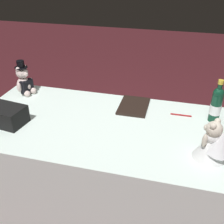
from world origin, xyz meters
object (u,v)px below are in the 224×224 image
(teddy_bear_bride, at_px, (214,143))
(guestbook, at_px, (134,106))
(teddy_bear_groom, at_px, (24,81))
(gift_case_black, at_px, (3,114))
(signing_pen, at_px, (182,115))
(champagne_bottle, at_px, (216,104))

(teddy_bear_bride, height_order, guestbook, teddy_bear_bride)
(guestbook, bearing_deg, teddy_bear_bride, -42.54)
(teddy_bear_groom, bearing_deg, teddy_bear_bride, -18.62)
(gift_case_black, bearing_deg, guestbook, 28.23)
(guestbook, bearing_deg, signing_pen, -7.03)
(teddy_bear_groom, distance_m, signing_pen, 1.24)
(champagne_bottle, xyz_separation_m, gift_case_black, (-1.35, -0.38, -0.07))
(teddy_bear_bride, distance_m, gift_case_black, 1.32)
(teddy_bear_groom, relative_size, champagne_bottle, 0.93)
(champagne_bottle, xyz_separation_m, guestbook, (-0.55, 0.05, -0.12))
(teddy_bear_groom, distance_m, champagne_bottle, 1.44)
(teddy_bear_groom, relative_size, teddy_bear_bride, 1.16)
(teddy_bear_bride, height_order, signing_pen, teddy_bear_bride)
(teddy_bear_bride, relative_size, gift_case_black, 0.73)
(champagne_bottle, relative_size, signing_pen, 1.97)
(teddy_bear_groom, height_order, signing_pen, teddy_bear_groom)
(champagne_bottle, xyz_separation_m, signing_pen, (-0.21, 0.01, -0.12))
(teddy_bear_groom, bearing_deg, guestbook, -0.18)
(teddy_bear_groom, xyz_separation_m, teddy_bear_bride, (1.41, -0.47, -0.00))
(teddy_bear_bride, height_order, champagne_bottle, champagne_bottle)
(teddy_bear_groom, bearing_deg, signing_pen, -1.98)
(guestbook, bearing_deg, gift_case_black, -152.27)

